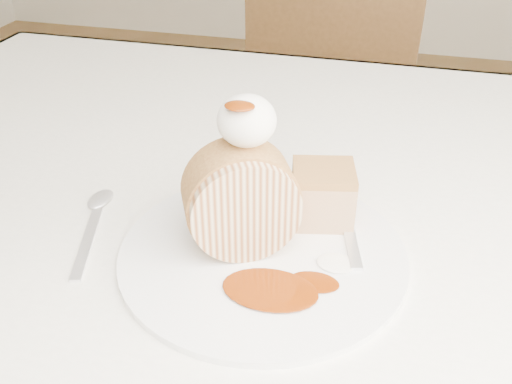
# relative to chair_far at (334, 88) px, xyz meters

# --- Properties ---
(table) EXTENTS (1.40, 0.90, 0.75)m
(table) POSITION_rel_chair_far_xyz_m (0.02, -0.85, 0.14)
(table) COLOR silver
(table) RESTS_ON ground
(chair_far) EXTENTS (0.47, 0.47, 0.92)m
(chair_far) POSITION_rel_chair_far_xyz_m (0.00, 0.00, 0.00)
(chair_far) COLOR brown
(chair_far) RESTS_ON ground
(plate) EXTENTS (0.37, 0.37, 0.01)m
(plate) POSITION_rel_chair_far_xyz_m (0.05, -1.04, 0.23)
(plate) COLOR white
(plate) RESTS_ON table
(roulade_slice) EXTENTS (0.13, 0.11, 0.11)m
(roulade_slice) POSITION_rel_chair_far_xyz_m (0.03, -1.04, 0.29)
(roulade_slice) COLOR beige
(roulade_slice) RESTS_ON plate
(cake_chunk) EXTENTS (0.08, 0.08, 0.06)m
(cake_chunk) POSITION_rel_chair_far_xyz_m (0.10, -0.97, 0.26)
(cake_chunk) COLOR #A77A3F
(cake_chunk) RESTS_ON plate
(whipped_cream) EXTENTS (0.06, 0.06, 0.05)m
(whipped_cream) POSITION_rel_chair_far_xyz_m (0.03, -1.02, 0.37)
(whipped_cream) COLOR white
(whipped_cream) RESTS_ON roulade_slice
(caramel_drizzle) EXTENTS (0.03, 0.02, 0.01)m
(caramel_drizzle) POSITION_rel_chair_far_xyz_m (0.03, -1.04, 0.40)
(caramel_drizzle) COLOR #672404
(caramel_drizzle) RESTS_ON whipped_cream
(caramel_pool) EXTENTS (0.11, 0.08, 0.00)m
(caramel_pool) POSITION_rel_chair_far_xyz_m (0.07, -1.10, 0.24)
(caramel_pool) COLOR #672404
(caramel_pool) RESTS_ON plate
(fork) EXTENTS (0.07, 0.18, 0.00)m
(fork) POSITION_rel_chair_far_xyz_m (0.14, -0.99, 0.24)
(fork) COLOR silver
(fork) RESTS_ON plate
(spoon) EXTENTS (0.07, 0.16, 0.00)m
(spoon) POSITION_rel_chair_far_xyz_m (-0.14, -1.07, 0.23)
(spoon) COLOR silver
(spoon) RESTS_ON table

